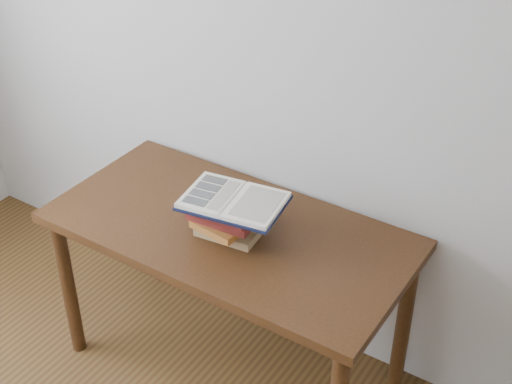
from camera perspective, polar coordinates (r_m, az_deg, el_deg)
The scene contains 3 objects.
desk at distance 2.73m, azimuth -2.14°, elevation -4.46°, with size 1.38×0.69×0.74m.
book_stack at distance 2.60m, azimuth -2.38°, elevation -1.93°, with size 0.27×0.20×0.15m.
open_book at distance 2.53m, azimuth -1.79°, elevation -0.71°, with size 0.39×0.30×0.03m.
Camera 1 is at (1.35, -0.37, 2.32)m, focal length 50.00 mm.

